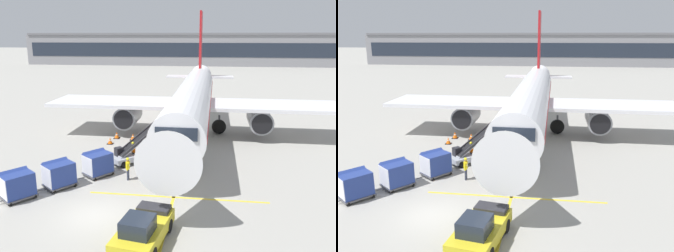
{
  "view_description": "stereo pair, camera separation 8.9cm",
  "coord_description": "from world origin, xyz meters",
  "views": [
    {
      "loc": [
        6.83,
        -18.05,
        10.4
      ],
      "look_at": [
        3.15,
        9.52,
        3.22
      ],
      "focal_mm": 37.25,
      "sensor_mm": 36.0,
      "label": 1
    },
    {
      "loc": [
        6.91,
        -18.04,
        10.4
      ],
      "look_at": [
        3.15,
        9.52,
        3.22
      ],
      "focal_mm": 37.25,
      "sensor_mm": 36.0,
      "label": 2
    }
  ],
  "objects": [
    {
      "name": "pushback_tug",
      "position": [
        3.46,
        -2.45,
        0.83
      ],
      "size": [
        2.77,
        4.68,
        1.83
      ],
      "color": "gold",
      "rests_on": "ground"
    },
    {
      "name": "ground_crew_by_carts",
      "position": [
        0.15,
        9.46,
        1.0
      ],
      "size": [
        0.43,
        0.44,
        1.74
      ],
      "color": "black",
      "rests_on": "ground"
    },
    {
      "name": "baggage_cart_second",
      "position": [
        -3.86,
        3.68,
        1.0
      ],
      "size": [
        2.49,
        2.64,
        1.91
      ],
      "color": "#515156",
      "rests_on": "ground"
    },
    {
      "name": "baggage_cart_third",
      "position": [
        -5.77,
        1.56,
        1.0
      ],
      "size": [
        2.49,
        2.64,
        1.91
      ],
      "color": "#515156",
      "rests_on": "ground"
    },
    {
      "name": "ground_plane",
      "position": [
        0.0,
        0.0,
        0.0
      ],
      "size": [
        600.0,
        600.0,
        0.0
      ],
      "primitive_type": "plane",
      "color": "#9E9B93"
    },
    {
      "name": "terminal_building",
      "position": [
        8.47,
        115.0,
        5.73
      ],
      "size": [
        143.71,
        15.3,
        11.56
      ],
      "color": "gray",
      "rests_on": "ground"
    },
    {
      "name": "belt_loader",
      "position": [
        0.16,
        9.39,
        0.91
      ],
      "size": [
        4.44,
        4.62,
        3.33
      ],
      "color": "#A3A8B2",
      "rests_on": "ground"
    },
    {
      "name": "safety_cone_wingtip",
      "position": [
        -3.27,
        14.04,
        0.32
      ],
      "size": [
        0.58,
        0.58,
        0.66
      ],
      "color": "black",
      "rests_on": "ground"
    },
    {
      "name": "ground_crew_by_loader",
      "position": [
        0.68,
        5.55,
        1.0
      ],
      "size": [
        0.26,
        0.57,
        1.74
      ],
      "color": "#333847",
      "rests_on": "ground"
    },
    {
      "name": "ground_crew_marshaller",
      "position": [
        -2.68,
        5.9,
        1.0
      ],
      "size": [
        0.46,
        0.43,
        1.74
      ],
      "color": "#514C42",
      "rests_on": "ground"
    },
    {
      "name": "parked_airplane",
      "position": [
        4.63,
        18.49,
        3.86
      ],
      "size": [
        30.55,
        40.45,
        13.9
      ],
      "color": "white",
      "rests_on": "ground"
    },
    {
      "name": "apron_guidance_line_lead_in",
      "position": [
        4.39,
        17.79,
        0.0
      ],
      "size": [
        0.2,
        110.0,
        0.01
      ],
      "color": "yellow",
      "rests_on": "ground"
    },
    {
      "name": "baggage_cart_lead",
      "position": [
        -1.85,
        6.1,
        1.0
      ],
      "size": [
        2.49,
        2.64,
        1.91
      ],
      "color": "#515156",
      "rests_on": "ground"
    },
    {
      "name": "safety_cone_nose_mark",
      "position": [
        -3.15,
        16.04,
        0.34
      ],
      "size": [
        0.61,
        0.61,
        0.69
      ],
      "color": "black",
      "rests_on": "ground"
    },
    {
      "name": "apron_guidance_line_stop_bar",
      "position": [
        4.62,
        3.08,
        0.0
      ],
      "size": [
        12.0,
        0.2,
        0.01
      ],
      "color": "yellow",
      "rests_on": "ground"
    },
    {
      "name": "safety_cone_engine_keepout",
      "position": [
        -1.32,
        15.69,
        0.33
      ],
      "size": [
        0.59,
        0.59,
        0.68
      ],
      "color": "black",
      "rests_on": "ground"
    }
  ]
}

